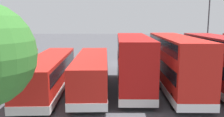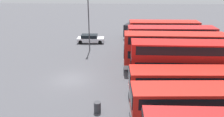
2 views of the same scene
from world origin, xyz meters
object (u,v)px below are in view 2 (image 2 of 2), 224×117
(bus_double_decker_third, at_px, (173,50))
(waste_bin_yellow, at_px, (97,107))
(box_truck_blue, at_px, (146,31))
(bus_double_decker_second, at_px, (170,42))
(lamp_post_tall, at_px, (89,17))
(bus_single_deck_fifth, at_px, (191,83))
(bus_double_decker_near_end, at_px, (163,35))
(bus_double_decker_fourth, at_px, (180,61))
(car_hatchback_silver, at_px, (90,39))
(bus_single_deck_sixth, at_px, (207,103))

(bus_double_decker_third, bearing_deg, waste_bin_yellow, -40.86)
(box_truck_blue, bearing_deg, bus_double_decker_second, 12.45)
(bus_double_decker_third, bearing_deg, lamp_post_tall, -122.26)
(bus_single_deck_fifth, height_order, waste_bin_yellow, bus_single_deck_fifth)
(bus_single_deck_fifth, distance_m, lamp_post_tall, 18.37)
(bus_double_decker_second, relative_size, lamp_post_tall, 1.30)
(bus_double_decker_near_end, relative_size, bus_double_decker_second, 0.89)
(bus_double_decker_near_end, xyz_separation_m, bus_double_decker_third, (7.46, -0.06, 0.00))
(bus_double_decker_third, bearing_deg, box_truck_blue, -172.43)
(box_truck_blue, xyz_separation_m, waste_bin_yellow, (23.01, -6.55, -1.23))
(bus_double_decker_near_end, distance_m, bus_single_deck_fifth, 14.48)
(bus_double_decker_third, xyz_separation_m, box_truck_blue, (-13.38, -1.78, -0.74))
(bus_double_decker_fourth, height_order, lamp_post_tall, lamp_post_tall)
(bus_double_decker_fourth, height_order, car_hatchback_silver, bus_double_decker_fourth)
(bus_double_decker_second, bearing_deg, car_hatchback_silver, -122.51)
(bus_double_decker_near_end, distance_m, waste_bin_yellow, 19.14)
(bus_double_decker_second, distance_m, waste_bin_yellow, 15.98)
(bus_double_decker_near_end, distance_m, car_hatchback_silver, 12.34)
(bus_double_decker_near_end, bearing_deg, bus_single_deck_fifth, 0.41)
(bus_double_decker_second, bearing_deg, lamp_post_tall, -106.49)
(bus_single_deck_sixth, bearing_deg, bus_single_deck_fifth, -175.42)
(box_truck_blue, relative_size, car_hatchback_silver, 1.73)
(bus_double_decker_fourth, xyz_separation_m, box_truck_blue, (-16.90, -1.70, -0.74))
(bus_single_deck_fifth, bearing_deg, bus_single_deck_sixth, 4.58)
(bus_single_deck_sixth, relative_size, box_truck_blue, 1.54)
(bus_double_decker_near_end, xyz_separation_m, car_hatchback_silver, (-3.77, -11.62, -1.74))
(bus_double_decker_near_end, distance_m, bus_double_decker_second, 3.85)
(car_hatchback_silver, xyz_separation_m, waste_bin_yellow, (20.86, 3.23, -0.23))
(bus_double_decker_fourth, xyz_separation_m, bus_single_deck_fifth, (3.48, 0.24, -0.82))
(bus_double_decker_second, bearing_deg, bus_double_decker_near_end, -175.33)
(bus_single_deck_sixth, distance_m, box_truck_blue, 23.97)
(bus_double_decker_third, bearing_deg, bus_single_deck_fifth, 1.34)
(bus_double_decker_near_end, height_order, car_hatchback_silver, bus_double_decker_near_end)
(waste_bin_yellow, bearing_deg, bus_double_decker_second, 146.70)
(bus_double_decker_third, distance_m, lamp_post_tall, 13.46)
(car_hatchback_silver, bearing_deg, bus_double_decker_near_end, 72.03)
(bus_double_decker_third, height_order, car_hatchback_silver, bus_double_decker_third)
(bus_double_decker_near_end, bearing_deg, car_hatchback_silver, -107.97)
(bus_double_decker_fourth, height_order, bus_single_deck_fifth, bus_double_decker_fourth)
(box_truck_blue, bearing_deg, bus_double_decker_fourth, 5.74)
(bus_double_decker_second, distance_m, bus_double_decker_fourth, 7.16)
(bus_double_decker_second, xyz_separation_m, bus_double_decker_fourth, (7.14, -0.45, -0.00))
(bus_double_decker_third, height_order, lamp_post_tall, lamp_post_tall)
(bus_double_decker_fourth, relative_size, car_hatchback_silver, 2.30)
(bus_double_decker_near_end, relative_size, waste_bin_yellow, 10.85)
(box_truck_blue, bearing_deg, bus_double_decker_near_end, 17.27)
(bus_double_decker_near_end, distance_m, bus_double_decker_third, 7.46)
(bus_double_decker_second, height_order, car_hatchback_silver, bus_double_decker_second)
(bus_double_decker_fourth, distance_m, waste_bin_yellow, 10.46)
(bus_double_decker_third, bearing_deg, bus_double_decker_fourth, -1.31)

